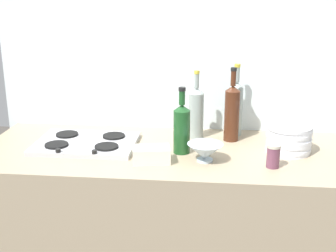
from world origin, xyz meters
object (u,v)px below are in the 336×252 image
at_px(wine_bottle_leftmost, 182,127).
at_px(mixing_bowl, 205,152).
at_px(wine_bottle_mid_left, 232,112).
at_px(butter_dish, 151,155).
at_px(wine_bottle_rightmost, 236,107).
at_px(condiment_jar_front, 273,156).
at_px(plate_stack, 289,139).
at_px(wine_bottle_mid_right, 196,112).
at_px(stovetop_hob, 86,143).

height_order(wine_bottle_leftmost, mixing_bowl, wine_bottle_leftmost).
distance_m(wine_bottle_mid_left, butter_dish, 0.50).
bearing_deg(wine_bottle_leftmost, mixing_bowl, -41.10).
distance_m(wine_bottle_rightmost, condiment_jar_front, 0.47).
relative_size(plate_stack, wine_bottle_rightmost, 0.57).
distance_m(wine_bottle_mid_left, wine_bottle_mid_right, 0.18).
distance_m(plate_stack, wine_bottle_rightmost, 0.35).
height_order(wine_bottle_leftmost, butter_dish, wine_bottle_leftmost).
xyz_separation_m(mixing_bowl, butter_dish, (-0.24, -0.03, -0.01)).
xyz_separation_m(stovetop_hob, butter_dish, (0.35, -0.17, 0.02)).
bearing_deg(plate_stack, stovetop_hob, -178.84).
bearing_deg(condiment_jar_front, wine_bottle_mid_left, 116.46).
relative_size(wine_bottle_mid_left, condiment_jar_front, 3.61).
distance_m(stovetop_hob, wine_bottle_mid_right, 0.57).
height_order(wine_bottle_mid_left, wine_bottle_rightmost, wine_bottle_rightmost).
xyz_separation_m(wine_bottle_mid_left, wine_bottle_mid_right, (-0.18, 0.03, -0.01)).
height_order(wine_bottle_mid_left, wine_bottle_mid_right, wine_bottle_mid_left).
height_order(plate_stack, wine_bottle_mid_right, wine_bottle_mid_right).
bearing_deg(wine_bottle_leftmost, condiment_jar_front, -18.82).
bearing_deg(stovetop_hob, butter_dish, -26.65).
distance_m(stovetop_hob, wine_bottle_mid_left, 0.74).
height_order(mixing_bowl, butter_dish, mixing_bowl).
height_order(stovetop_hob, wine_bottle_leftmost, wine_bottle_leftmost).
relative_size(wine_bottle_leftmost, wine_bottle_mid_right, 0.90).
bearing_deg(butter_dish, stovetop_hob, 153.35).
distance_m(stovetop_hob, wine_bottle_leftmost, 0.48).
bearing_deg(mixing_bowl, butter_dish, -171.65).
height_order(butter_dish, condiment_jar_front, condiment_jar_front).
bearing_deg(stovetop_hob, wine_bottle_rightmost, 19.08).
xyz_separation_m(wine_bottle_rightmost, condiment_jar_front, (0.15, -0.43, -0.10)).
bearing_deg(plate_stack, butter_dish, -162.80).
height_order(mixing_bowl, condiment_jar_front, condiment_jar_front).
bearing_deg(wine_bottle_rightmost, wine_bottle_mid_left, -103.24).
height_order(stovetop_hob, wine_bottle_rightmost, wine_bottle_rightmost).
distance_m(wine_bottle_leftmost, butter_dish, 0.20).
bearing_deg(wine_bottle_mid_left, butter_dish, -137.29).
xyz_separation_m(wine_bottle_rightmost, mixing_bowl, (-0.15, -0.39, -0.10)).
height_order(stovetop_hob, wine_bottle_mid_left, wine_bottle_mid_left).
bearing_deg(butter_dish, wine_bottle_mid_right, 63.52).
xyz_separation_m(wine_bottle_leftmost, mixing_bowl, (0.11, -0.10, -0.08)).
bearing_deg(wine_bottle_mid_right, condiment_jar_front, -46.68).
bearing_deg(condiment_jar_front, wine_bottle_rightmost, 108.79).
relative_size(stovetop_hob, mixing_bowl, 3.02).
bearing_deg(condiment_jar_front, mixing_bowl, 172.12).
xyz_separation_m(wine_bottle_mid_right, mixing_bowl, (0.06, -0.33, -0.09)).
height_order(stovetop_hob, plate_stack, plate_stack).
height_order(stovetop_hob, butter_dish, butter_dish).
distance_m(wine_bottle_leftmost, wine_bottle_mid_left, 0.31).
height_order(wine_bottle_leftmost, wine_bottle_mid_right, wine_bottle_mid_right).
relative_size(wine_bottle_mid_left, mixing_bowl, 2.32).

